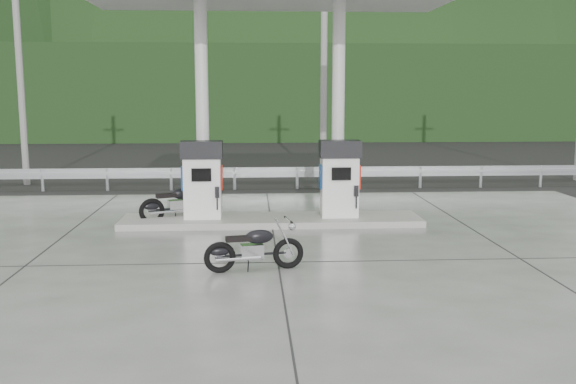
{
  "coord_description": "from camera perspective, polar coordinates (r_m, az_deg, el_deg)",
  "views": [
    {
      "loc": [
        -0.47,
        -12.29,
        3.08
      ],
      "look_at": [
        0.3,
        1.0,
        1.0
      ],
      "focal_mm": 40.0,
      "sensor_mm": 36.0,
      "label": 1
    }
  ],
  "objects": [
    {
      "name": "motorcycle_right",
      "position": [
        11.11,
        -3.01,
        -5.05
      ],
      "size": [
        1.7,
        0.8,
        0.77
      ],
      "primitive_type": null,
      "rotation": [
        0.0,
        0.0,
        0.18
      ],
      "color": "black",
      "rests_on": "forecourt_apron"
    },
    {
      "name": "canopy_column_right",
      "position": [
        15.33,
        4.48,
        7.32
      ],
      "size": [
        0.3,
        0.3,
        5.0
      ],
      "primitive_type": "cylinder",
      "color": "white",
      "rests_on": "pump_island"
    },
    {
      "name": "forecourt_apron",
      "position": [
        12.67,
        -1.1,
        -5.14
      ],
      "size": [
        18.0,
        14.0,
        0.02
      ],
      "primitive_type": "cube",
      "color": "slate",
      "rests_on": "ground"
    },
    {
      "name": "utility_pole_a",
      "position": [
        23.07,
        -22.77,
        10.49
      ],
      "size": [
        0.22,
        0.22,
        8.0
      ],
      "primitive_type": "cylinder",
      "color": "gray",
      "rests_on": "ground"
    },
    {
      "name": "pump_island",
      "position": [
        15.09,
        -1.47,
        -2.53
      ],
      "size": [
        7.0,
        1.4,
        0.15
      ],
      "primitive_type": "cube",
      "color": "#9E9A93",
      "rests_on": "forecourt_apron"
    },
    {
      "name": "canopy_column_left",
      "position": [
        15.23,
        -7.63,
        7.26
      ],
      "size": [
        0.3,
        0.3,
        5.0
      ],
      "primitive_type": "cylinder",
      "color": "white",
      "rests_on": "pump_island"
    },
    {
      "name": "utility_pole_b",
      "position": [
        21.94,
        3.21,
        11.27
      ],
      "size": [
        0.22,
        0.22,
        8.0
      ],
      "primitive_type": "cylinder",
      "color": "gray",
      "rests_on": "ground"
    },
    {
      "name": "gas_pump_left",
      "position": [
        14.96,
        -7.62,
        1.08
      ],
      "size": [
        0.95,
        0.55,
        1.8
      ],
      "primitive_type": null,
      "color": "white",
      "rests_on": "pump_island"
    },
    {
      "name": "gas_pump_right",
      "position": [
        15.06,
        4.61,
        1.19
      ],
      "size": [
        0.95,
        0.55,
        1.8
      ],
      "primitive_type": null,
      "color": "white",
      "rests_on": "pump_island"
    },
    {
      "name": "forested_hills",
      "position": [
        72.35,
        -2.96,
        6.42
      ],
      "size": [
        100.0,
        40.0,
        140.0
      ],
      "primitive_type": null,
      "color": "black",
      "rests_on": "ground"
    },
    {
      "name": "road",
      "position": [
        23.99,
        -2.17,
        1.5
      ],
      "size": [
        60.0,
        7.0,
        0.01
      ],
      "primitive_type": "cube",
      "color": "black",
      "rests_on": "ground"
    },
    {
      "name": "ground",
      "position": [
        12.67,
        -1.1,
        -5.18
      ],
      "size": [
        160.0,
        160.0,
        0.0
      ],
      "primitive_type": "plane",
      "color": "black",
      "rests_on": "ground"
    },
    {
      "name": "motorcycle_left",
      "position": [
        15.52,
        -9.63,
        -1.0
      ],
      "size": [
        1.9,
        1.25,
        0.86
      ],
      "primitive_type": null,
      "rotation": [
        0.0,
        0.0,
        0.41
      ],
      "color": "black",
      "rests_on": "forecourt_apron"
    },
    {
      "name": "tree_band",
      "position": [
        42.29,
        -2.71,
        8.76
      ],
      "size": [
        80.0,
        6.0,
        6.0
      ],
      "primitive_type": "cube",
      "color": "black",
      "rests_on": "ground"
    },
    {
      "name": "guardrail",
      "position": [
        20.43,
        -1.98,
        2.21
      ],
      "size": [
        26.0,
        0.16,
        1.42
      ],
      "primitive_type": null,
      "color": "#AEB3B7",
      "rests_on": "ground"
    }
  ]
}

